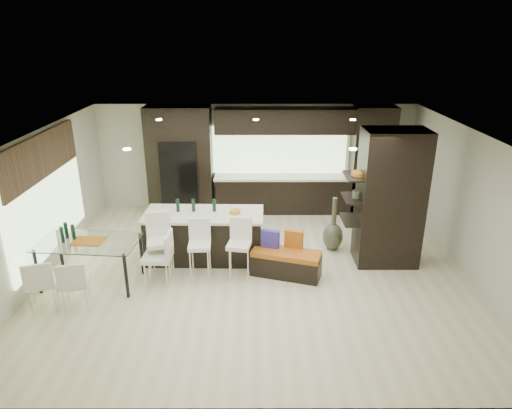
{
  "coord_description": "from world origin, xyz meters",
  "views": [
    {
      "loc": [
        -0.01,
        -7.89,
        4.39
      ],
      "look_at": [
        0.0,
        0.6,
        1.15
      ],
      "focal_mm": 32.0,
      "sensor_mm": 36.0,
      "label": 1
    }
  ],
  "objects_px": {
    "stool_right": "(239,255)",
    "floor_vase": "(334,224)",
    "stool_mid": "(200,256)",
    "chair_near": "(75,286)",
    "dining_table": "(91,262)",
    "chair_far": "(42,285)",
    "kitchen_island": "(205,236)",
    "chair_end": "(158,260)",
    "stool_left": "(161,254)",
    "bench": "(286,263)"
  },
  "relations": [
    {
      "from": "stool_mid",
      "to": "dining_table",
      "type": "xyz_separation_m",
      "value": [
        -1.97,
        -0.2,
        -0.04
      ]
    },
    {
      "from": "stool_mid",
      "to": "chair_near",
      "type": "bearing_deg",
      "value": -155.93
    },
    {
      "from": "kitchen_island",
      "to": "bench",
      "type": "relative_size",
      "value": 1.82
    },
    {
      "from": "kitchen_island",
      "to": "stool_right",
      "type": "height_order",
      "value": "kitchen_island"
    },
    {
      "from": "stool_right",
      "to": "floor_vase",
      "type": "height_order",
      "value": "floor_vase"
    },
    {
      "from": "dining_table",
      "to": "chair_far",
      "type": "bearing_deg",
      "value": -119.22
    },
    {
      "from": "chair_far",
      "to": "chair_end",
      "type": "height_order",
      "value": "chair_end"
    },
    {
      "from": "dining_table",
      "to": "bench",
      "type": "bearing_deg",
      "value": 9.73
    },
    {
      "from": "bench",
      "to": "stool_mid",
      "type": "bearing_deg",
      "value": -159.38
    },
    {
      "from": "kitchen_island",
      "to": "bench",
      "type": "xyz_separation_m",
      "value": [
        1.62,
        -0.72,
        -0.24
      ]
    },
    {
      "from": "stool_left",
      "to": "stool_right",
      "type": "height_order",
      "value": "stool_left"
    },
    {
      "from": "bench",
      "to": "floor_vase",
      "type": "xyz_separation_m",
      "value": [
        1.06,
        1.11,
        0.33
      ]
    },
    {
      "from": "stool_mid",
      "to": "chair_far",
      "type": "distance_m",
      "value": 2.71
    },
    {
      "from": "stool_mid",
      "to": "floor_vase",
      "type": "distance_m",
      "value": 2.94
    },
    {
      "from": "dining_table",
      "to": "chair_far",
      "type": "xyz_separation_m",
      "value": [
        -0.55,
        -0.81,
        0.0
      ]
    },
    {
      "from": "stool_left",
      "to": "chair_end",
      "type": "bearing_deg",
      "value": -109.72
    },
    {
      "from": "stool_left",
      "to": "dining_table",
      "type": "relative_size",
      "value": 0.58
    },
    {
      "from": "chair_far",
      "to": "stool_left",
      "type": "bearing_deg",
      "value": 10.46
    },
    {
      "from": "stool_right",
      "to": "chair_end",
      "type": "xyz_separation_m",
      "value": [
        -1.48,
        -0.19,
        -0.0
      ]
    },
    {
      "from": "floor_vase",
      "to": "chair_near",
      "type": "bearing_deg",
      "value": -154.61
    },
    {
      "from": "stool_mid",
      "to": "chair_near",
      "type": "relative_size",
      "value": 1.09
    },
    {
      "from": "stool_left",
      "to": "floor_vase",
      "type": "xyz_separation_m",
      "value": [
        3.41,
        1.23,
        0.07
      ]
    },
    {
      "from": "stool_right",
      "to": "stool_left",
      "type": "bearing_deg",
      "value": -168.89
    },
    {
      "from": "chair_far",
      "to": "bench",
      "type": "bearing_deg",
      "value": -3.38
    },
    {
      "from": "chair_near",
      "to": "chair_far",
      "type": "relative_size",
      "value": 0.99
    },
    {
      "from": "kitchen_island",
      "to": "chair_far",
      "type": "height_order",
      "value": "kitchen_island"
    },
    {
      "from": "stool_left",
      "to": "stool_mid",
      "type": "height_order",
      "value": "stool_left"
    },
    {
      "from": "stool_mid",
      "to": "stool_right",
      "type": "bearing_deg",
      "value": -3.12
    },
    {
      "from": "bench",
      "to": "chair_near",
      "type": "height_order",
      "value": "chair_near"
    },
    {
      "from": "bench",
      "to": "dining_table",
      "type": "distance_m",
      "value": 3.6
    },
    {
      "from": "stool_left",
      "to": "chair_far",
      "type": "bearing_deg",
      "value": -163.46
    },
    {
      "from": "chair_end",
      "to": "stool_mid",
      "type": "bearing_deg",
      "value": -73.33
    },
    {
      "from": "stool_right",
      "to": "floor_vase",
      "type": "bearing_deg",
      "value": 42.08
    },
    {
      "from": "stool_right",
      "to": "floor_vase",
      "type": "relative_size",
      "value": 0.8
    },
    {
      "from": "stool_mid",
      "to": "dining_table",
      "type": "height_order",
      "value": "stool_mid"
    },
    {
      "from": "stool_mid",
      "to": "floor_vase",
      "type": "height_order",
      "value": "floor_vase"
    },
    {
      "from": "bench",
      "to": "dining_table",
      "type": "relative_size",
      "value": 0.74
    },
    {
      "from": "chair_far",
      "to": "stool_right",
      "type": "bearing_deg",
      "value": -1.12
    },
    {
      "from": "chair_end",
      "to": "kitchen_island",
      "type": "bearing_deg",
      "value": -34.57
    },
    {
      "from": "stool_right",
      "to": "kitchen_island",
      "type": "bearing_deg",
      "value": 142.03
    },
    {
      "from": "stool_left",
      "to": "floor_vase",
      "type": "bearing_deg",
      "value": 7.69
    },
    {
      "from": "floor_vase",
      "to": "chair_end",
      "type": "xyz_separation_m",
      "value": [
        -3.44,
        -1.4,
        -0.12
      ]
    },
    {
      "from": "floor_vase",
      "to": "chair_far",
      "type": "relative_size",
      "value": 1.37
    },
    {
      "from": "floor_vase",
      "to": "stool_right",
      "type": "bearing_deg",
      "value": -148.2
    },
    {
      "from": "kitchen_island",
      "to": "chair_near",
      "type": "height_order",
      "value": "kitchen_island"
    },
    {
      "from": "stool_right",
      "to": "chair_far",
      "type": "height_order",
      "value": "stool_right"
    },
    {
      "from": "kitchen_island",
      "to": "floor_vase",
      "type": "bearing_deg",
      "value": 9.48
    },
    {
      "from": "stool_left",
      "to": "stool_mid",
      "type": "distance_m",
      "value": 0.73
    },
    {
      "from": "stool_right",
      "to": "chair_end",
      "type": "height_order",
      "value": "stool_right"
    },
    {
      "from": "stool_right",
      "to": "chair_far",
      "type": "bearing_deg",
      "value": -152.61
    }
  ]
}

